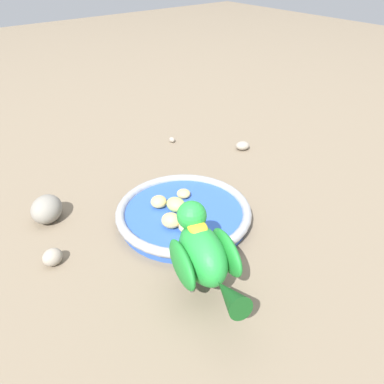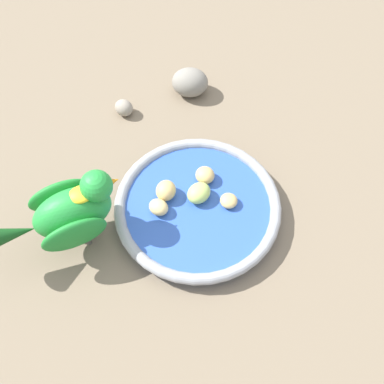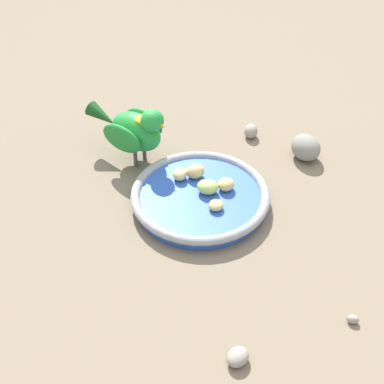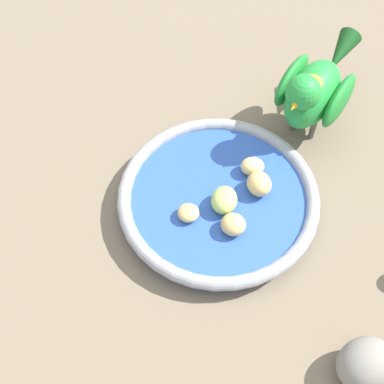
{
  "view_description": "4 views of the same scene",
  "coord_description": "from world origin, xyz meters",
  "px_view_note": "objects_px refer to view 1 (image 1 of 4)",
  "views": [
    {
      "loc": [
        0.31,
        0.45,
        0.42
      ],
      "look_at": [
        -0.03,
        0.03,
        0.07
      ],
      "focal_mm": 36.66,
      "sensor_mm": 36.0,
      "label": 1
    },
    {
      "loc": [
        -0.26,
        0.24,
        0.58
      ],
      "look_at": [
        -0.02,
        0.03,
        0.07
      ],
      "focal_mm": 43.51,
      "sensor_mm": 36.0,
      "label": 2
    },
    {
      "loc": [
        -0.68,
        -0.18,
        0.61
      ],
      "look_at": [
        -0.04,
        0.02,
        0.04
      ],
      "focal_mm": 50.75,
      "sensor_mm": 36.0,
      "label": 3
    },
    {
      "loc": [
        0.05,
        -0.33,
        0.56
      ],
      "look_at": [
        -0.05,
        0.0,
        0.04
      ],
      "focal_mm": 52.63,
      "sensor_mm": 36.0,
      "label": 4
    }
  ],
  "objects_px": {
    "feeding_bowl": "(184,214)",
    "pebble_1": "(243,146)",
    "apple_piece_2": "(159,202)",
    "pebble_0": "(172,140)",
    "rock_large": "(47,209)",
    "pebble_2": "(53,257)",
    "apple_piece_0": "(186,226)",
    "apple_piece_1": "(176,205)",
    "parrot": "(203,253)",
    "apple_piece_4": "(171,220)",
    "apple_piece_3": "(184,194)"
  },
  "relations": [
    {
      "from": "feeding_bowl",
      "to": "pebble_1",
      "type": "relative_size",
      "value": 7.39
    },
    {
      "from": "apple_piece_2",
      "to": "pebble_0",
      "type": "xyz_separation_m",
      "value": [
        -0.2,
        -0.23,
        -0.03
      ]
    },
    {
      "from": "rock_large",
      "to": "apple_piece_2",
      "type": "bearing_deg",
      "value": 144.61
    },
    {
      "from": "pebble_2",
      "to": "apple_piece_0",
      "type": "bearing_deg",
      "value": 156.32
    },
    {
      "from": "apple_piece_0",
      "to": "apple_piece_1",
      "type": "xyz_separation_m",
      "value": [
        -0.02,
        -0.06,
        0.0
      ]
    },
    {
      "from": "parrot",
      "to": "apple_piece_4",
      "type": "bearing_deg",
      "value": 0.33
    },
    {
      "from": "feeding_bowl",
      "to": "rock_large",
      "type": "relative_size",
      "value": 3.88
    },
    {
      "from": "parrot",
      "to": "pebble_0",
      "type": "relative_size",
      "value": 10.83
    },
    {
      "from": "apple_piece_3",
      "to": "rock_large",
      "type": "relative_size",
      "value": 0.41
    },
    {
      "from": "pebble_1",
      "to": "pebble_2",
      "type": "bearing_deg",
      "value": 10.8
    },
    {
      "from": "pebble_1",
      "to": "pebble_2",
      "type": "xyz_separation_m",
      "value": [
        0.49,
        0.09,
        0.0
      ]
    },
    {
      "from": "apple_piece_1",
      "to": "rock_large",
      "type": "distance_m",
      "value": 0.22
    },
    {
      "from": "apple_piece_4",
      "to": "feeding_bowl",
      "type": "bearing_deg",
      "value": -152.82
    },
    {
      "from": "apple_piece_4",
      "to": "rock_large",
      "type": "height_order",
      "value": "same"
    },
    {
      "from": "pebble_1",
      "to": "pebble_0",
      "type": "bearing_deg",
      "value": -52.04
    },
    {
      "from": "rock_large",
      "to": "apple_piece_1",
      "type": "bearing_deg",
      "value": 141.39
    },
    {
      "from": "feeding_bowl",
      "to": "apple_piece_4",
      "type": "height_order",
      "value": "apple_piece_4"
    },
    {
      "from": "apple_piece_1",
      "to": "apple_piece_0",
      "type": "bearing_deg",
      "value": 69.7
    },
    {
      "from": "feeding_bowl",
      "to": "apple_piece_2",
      "type": "xyz_separation_m",
      "value": [
        0.03,
        -0.04,
        0.02
      ]
    },
    {
      "from": "pebble_2",
      "to": "apple_piece_2",
      "type": "bearing_deg",
      "value": 179.87
    },
    {
      "from": "apple_piece_0",
      "to": "apple_piece_3",
      "type": "height_order",
      "value": "apple_piece_0"
    },
    {
      "from": "apple_piece_0",
      "to": "apple_piece_4",
      "type": "relative_size",
      "value": 0.88
    },
    {
      "from": "feeding_bowl",
      "to": "apple_piece_1",
      "type": "relative_size",
      "value": 6.55
    },
    {
      "from": "apple_piece_0",
      "to": "apple_piece_2",
      "type": "relative_size",
      "value": 0.99
    },
    {
      "from": "apple_piece_3",
      "to": "pebble_1",
      "type": "height_order",
      "value": "apple_piece_3"
    },
    {
      "from": "apple_piece_0",
      "to": "pebble_1",
      "type": "distance_m",
      "value": 0.35
    },
    {
      "from": "feeding_bowl",
      "to": "apple_piece_0",
      "type": "xyz_separation_m",
      "value": [
        0.03,
        0.05,
        0.02
      ]
    },
    {
      "from": "apple_piece_2",
      "to": "pebble_2",
      "type": "distance_m",
      "value": 0.19
    },
    {
      "from": "apple_piece_0",
      "to": "pebble_1",
      "type": "xyz_separation_m",
      "value": [
        -0.3,
        -0.18,
        -0.02
      ]
    },
    {
      "from": "apple_piece_1",
      "to": "pebble_0",
      "type": "distance_m",
      "value": 0.31
    },
    {
      "from": "apple_piece_3",
      "to": "pebble_2",
      "type": "xyz_separation_m",
      "value": [
        0.25,
        -0.0,
        -0.02
      ]
    },
    {
      "from": "feeding_bowl",
      "to": "apple_piece_2",
      "type": "relative_size",
      "value": 8.31
    },
    {
      "from": "rock_large",
      "to": "pebble_0",
      "type": "distance_m",
      "value": 0.37
    },
    {
      "from": "apple_piece_2",
      "to": "pebble_0",
      "type": "distance_m",
      "value": 0.3
    },
    {
      "from": "feeding_bowl",
      "to": "parrot",
      "type": "xyz_separation_m",
      "value": [
        0.08,
        0.15,
        0.06
      ]
    },
    {
      "from": "rock_large",
      "to": "pebble_2",
      "type": "relative_size",
      "value": 1.96
    },
    {
      "from": "apple_piece_3",
      "to": "rock_large",
      "type": "height_order",
      "value": "rock_large"
    },
    {
      "from": "apple_piece_0",
      "to": "pebble_2",
      "type": "height_order",
      "value": "apple_piece_0"
    },
    {
      "from": "apple_piece_2",
      "to": "apple_piece_4",
      "type": "relative_size",
      "value": 0.89
    },
    {
      "from": "apple_piece_2",
      "to": "apple_piece_3",
      "type": "xyz_separation_m",
      "value": [
        -0.05,
        0.0,
        -0.0
      ]
    },
    {
      "from": "apple_piece_0",
      "to": "apple_piece_1",
      "type": "relative_size",
      "value": 0.78
    },
    {
      "from": "apple_piece_0",
      "to": "pebble_1",
      "type": "height_order",
      "value": "apple_piece_0"
    },
    {
      "from": "apple_piece_2",
      "to": "pebble_1",
      "type": "bearing_deg",
      "value": -162.49
    },
    {
      "from": "parrot",
      "to": "rock_large",
      "type": "distance_m",
      "value": 0.32
    },
    {
      "from": "pebble_1",
      "to": "feeding_bowl",
      "type": "bearing_deg",
      "value": 25.71
    },
    {
      "from": "feeding_bowl",
      "to": "pebble_2",
      "type": "relative_size",
      "value": 7.59
    },
    {
      "from": "feeding_bowl",
      "to": "rock_large",
      "type": "xyz_separation_m",
      "value": [
        0.18,
        -0.15,
        0.01
      ]
    },
    {
      "from": "apple_piece_3",
      "to": "pebble_2",
      "type": "bearing_deg",
      "value": -0.82
    },
    {
      "from": "parrot",
      "to": "pebble_2",
      "type": "bearing_deg",
      "value": 54.23
    },
    {
      "from": "parrot",
      "to": "pebble_0",
      "type": "xyz_separation_m",
      "value": [
        -0.25,
        -0.41,
        -0.07
      ]
    }
  ]
}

